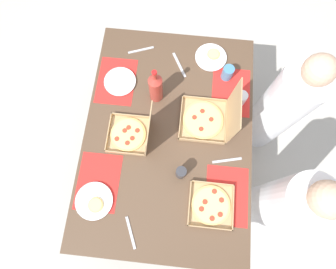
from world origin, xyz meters
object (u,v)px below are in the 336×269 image
at_px(diner_left_seat, 279,109).
at_px(pizza_box_corner_left, 211,205).
at_px(pizza_box_edge_far, 209,118).
at_px(plate_far_left, 211,57).
at_px(plate_near_left, 94,201).
at_px(cup_clear_right, 181,173).
at_px(soda_bottle, 156,87).
at_px(cup_clear_left, 240,99).
at_px(pizza_box_corner_right, 132,133).
at_px(plate_far_right, 120,82).
at_px(cup_red, 228,73).
at_px(diner_right_seat, 280,204).

bearing_deg(diner_left_seat, pizza_box_corner_left, -33.27).
height_order(pizza_box_edge_far, plate_far_left, pizza_box_edge_far).
height_order(plate_near_left, cup_clear_right, cup_clear_right).
distance_m(soda_bottle, cup_clear_left, 0.57).
bearing_deg(pizza_box_corner_right, plate_far_right, -158.72).
bearing_deg(cup_clear_right, pizza_box_edge_far, 157.67).
xyz_separation_m(plate_near_left, cup_clear_left, (-0.75, 0.86, 0.04)).
xyz_separation_m(plate_far_right, diner_left_seat, (-0.01, 1.18, -0.22)).
height_order(plate_far_right, cup_clear_left, cup_clear_left).
bearing_deg(plate_far_left, plate_near_left, -31.08).
xyz_separation_m(pizza_box_edge_far, diner_left_seat, (-0.23, 0.55, -0.26)).
height_order(pizza_box_corner_left, plate_near_left, pizza_box_corner_left).
xyz_separation_m(cup_clear_right, cup_red, (-0.71, 0.26, -0.00)).
distance_m(cup_clear_right, diner_right_seat, 0.76).
relative_size(pizza_box_corner_right, plate_far_right, 1.35).
bearing_deg(soda_bottle, pizza_box_corner_left, 30.96).
bearing_deg(cup_clear_right, pizza_box_corner_left, 49.44).
bearing_deg(plate_near_left, pizza_box_corner_right, 158.29).
relative_size(plate_far_left, soda_bottle, 0.70).
relative_size(pizza_box_edge_far, pizza_box_corner_right, 1.15).
xyz_separation_m(pizza_box_corner_left, soda_bottle, (-0.69, -0.41, 0.12)).
bearing_deg(pizza_box_corner_right, diner_right_seat, 72.76).
distance_m(plate_near_left, diner_right_seat, 1.24).
bearing_deg(pizza_box_corner_left, diner_left_seat, 146.73).
distance_m(pizza_box_corner_left, plate_near_left, 0.71).
height_order(pizza_box_corner_left, diner_left_seat, diner_left_seat).
height_order(plate_near_left, plate_far_left, same).
bearing_deg(plate_far_right, plate_far_left, 112.80).
relative_size(pizza_box_corner_left, diner_left_seat, 0.22).
distance_m(pizza_box_corner_left, cup_clear_right, 0.27).
bearing_deg(pizza_box_corner_right, cup_red, 130.14).
distance_m(diner_left_seat, diner_right_seat, 0.70).
height_order(cup_clear_left, cup_red, cup_red).
distance_m(plate_far_left, cup_clear_right, 0.87).
xyz_separation_m(plate_far_left, diner_left_seat, (0.25, 0.56, -0.22)).
bearing_deg(plate_near_left, plate_far_left, 148.92).
bearing_deg(plate_near_left, diner_right_seat, 95.62).
relative_size(pizza_box_edge_far, cup_clear_left, 3.29).
distance_m(pizza_box_corner_right, cup_clear_right, 0.40).
bearing_deg(cup_red, pizza_box_corner_right, -49.86).
bearing_deg(plate_near_left, cup_clear_left, 131.36).
distance_m(plate_far_left, diner_left_seat, 0.66).
relative_size(soda_bottle, diner_right_seat, 0.27).
height_order(pizza_box_corner_right, cup_red, pizza_box_corner_right).
bearing_deg(soda_bottle, plate_near_left, -21.77).
bearing_deg(pizza_box_edge_far, soda_bottle, -111.66).
bearing_deg(pizza_box_edge_far, diner_right_seat, 49.44).
xyz_separation_m(plate_far_left, diner_right_seat, (0.96, 0.56, -0.22)).
height_order(cup_clear_left, diner_left_seat, diner_left_seat).
xyz_separation_m(pizza_box_edge_far, pizza_box_corner_right, (0.15, -0.48, -0.01)).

